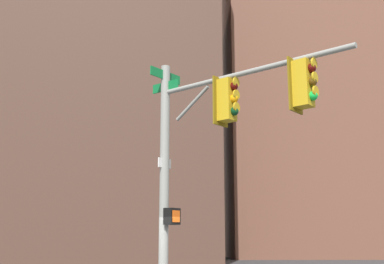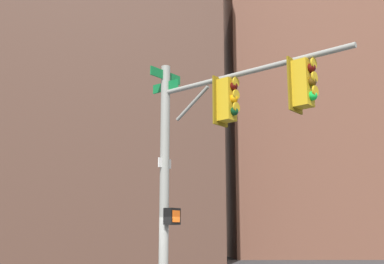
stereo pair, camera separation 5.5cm
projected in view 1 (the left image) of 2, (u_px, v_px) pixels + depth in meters
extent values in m
cylinder|color=gray|center=(164.00, 188.00, 12.27)|extent=(0.24, 0.24, 6.43)
cylinder|color=gray|center=(247.00, 72.00, 11.22)|extent=(3.91, 3.42, 0.12)
cylinder|color=gray|center=(192.00, 103.00, 12.13)|extent=(0.84, 0.74, 0.75)
cube|color=#0F6B33|center=(166.00, 76.00, 12.90)|extent=(0.76, 0.87, 0.24)
cube|color=#0F6B33|center=(165.00, 86.00, 12.83)|extent=(0.68, 0.60, 0.24)
cube|color=white|center=(165.00, 163.00, 12.40)|extent=(0.32, 0.36, 0.24)
cube|color=gold|center=(227.00, 100.00, 11.46)|extent=(0.48, 0.48, 1.00)
cube|color=#775E0F|center=(220.00, 102.00, 11.58)|extent=(0.39, 0.44, 1.16)
sphere|color=#470A07|center=(234.00, 86.00, 11.40)|extent=(0.20, 0.20, 0.20)
cylinder|color=gold|center=(236.00, 82.00, 11.38)|extent=(0.18, 0.20, 0.23)
sphere|color=#F29E0C|center=(234.00, 99.00, 11.34)|extent=(0.20, 0.20, 0.20)
cylinder|color=gold|center=(236.00, 95.00, 11.32)|extent=(0.18, 0.20, 0.23)
sphere|color=#0A3819|center=(234.00, 111.00, 11.27)|extent=(0.20, 0.20, 0.20)
cylinder|color=gold|center=(237.00, 107.00, 11.25)|extent=(0.18, 0.20, 0.23)
cube|color=gold|center=(303.00, 84.00, 10.25)|extent=(0.48, 0.48, 1.00)
cube|color=#775E0F|center=(295.00, 86.00, 10.37)|extent=(0.39, 0.44, 1.16)
sphere|color=#470A07|center=(311.00, 68.00, 10.19)|extent=(0.20, 0.20, 0.20)
cylinder|color=gold|center=(314.00, 63.00, 10.17)|extent=(0.18, 0.20, 0.23)
sphere|color=#4C330A|center=(312.00, 82.00, 10.12)|extent=(0.20, 0.20, 0.20)
cylinder|color=gold|center=(315.00, 77.00, 10.10)|extent=(0.18, 0.20, 0.23)
sphere|color=green|center=(313.00, 96.00, 10.06)|extent=(0.20, 0.20, 0.20)
cylinder|color=gold|center=(316.00, 91.00, 10.04)|extent=(0.18, 0.20, 0.23)
cube|color=black|center=(172.00, 216.00, 11.95)|extent=(0.43, 0.44, 0.40)
cube|color=#EA5914|center=(176.00, 216.00, 11.86)|extent=(0.18, 0.20, 0.28)
cube|color=#4C3328|center=(105.00, 79.00, 50.82)|extent=(22.67, 20.17, 36.28)
cube|color=brown|center=(318.00, 112.00, 58.57)|extent=(22.03, 14.62, 33.66)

